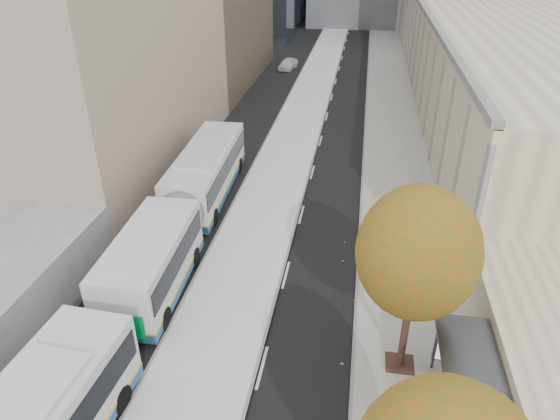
# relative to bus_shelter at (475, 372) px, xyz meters

# --- Properties ---
(bus_platform) EXTENTS (4.25, 150.00, 0.15)m
(bus_platform) POSITION_rel_bus_shelter_xyz_m (-9.56, 24.04, -2.11)
(bus_platform) COLOR silver
(bus_platform) RESTS_ON ground
(sidewalk) EXTENTS (4.75, 150.00, 0.08)m
(sidewalk) POSITION_rel_bus_shelter_xyz_m (-1.56, 24.04, -2.15)
(sidewalk) COLOR gray
(sidewalk) RESTS_ON ground
(building_tan) EXTENTS (18.00, 92.00, 8.00)m
(building_tan) POSITION_rel_bus_shelter_xyz_m (9.81, 53.04, 1.81)
(building_tan) COLOR #A99D88
(building_tan) RESTS_ON ground
(bus_shelter) EXTENTS (1.90, 4.40, 2.53)m
(bus_shelter) POSITION_rel_bus_shelter_xyz_m (0.00, 0.00, 0.00)
(bus_shelter) COLOR #383A3F
(bus_shelter) RESTS_ON sidewalk
(tree_c) EXTENTS (4.20, 4.20, 7.28)m
(tree_c) POSITION_rel_bus_shelter_xyz_m (-2.09, 2.04, 3.06)
(tree_c) COLOR black
(tree_c) RESTS_ON sidewalk
(bus_far) EXTENTS (3.39, 18.62, 3.09)m
(bus_far) POSITION_rel_bus_shelter_xyz_m (-13.32, 10.38, -0.50)
(bus_far) COLOR silver
(bus_far) RESTS_ON ground
(distant_car) EXTENTS (2.25, 4.07, 1.31)m
(distant_car) POSITION_rel_bus_shelter_xyz_m (-13.41, 47.72, -1.53)
(distant_car) COLOR silver
(distant_car) RESTS_ON ground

